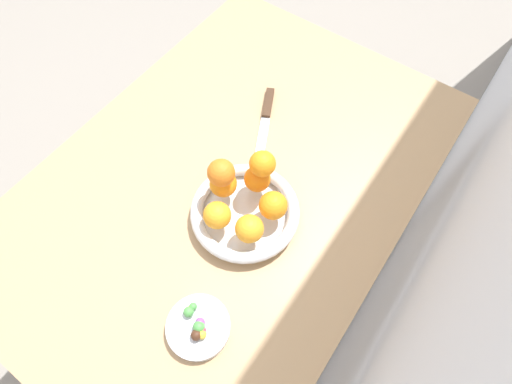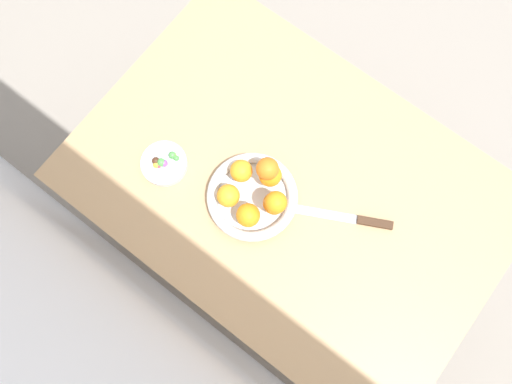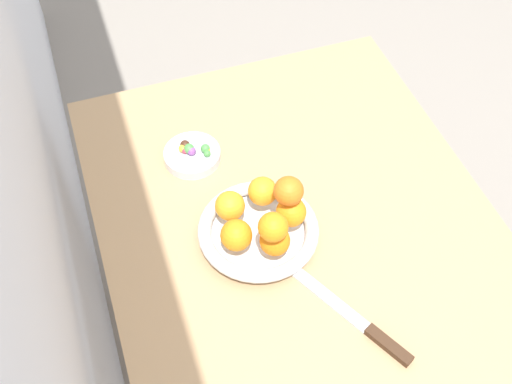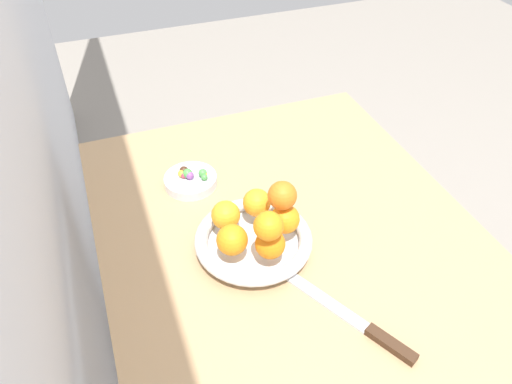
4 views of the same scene
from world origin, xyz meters
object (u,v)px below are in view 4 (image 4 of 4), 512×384
object	(u,v)px
orange_5	(268,226)
candy_ball_0	(184,171)
candy_ball_5	(188,173)
knife	(359,323)
candy_dish	(191,181)
orange_0	(257,203)
candy_ball_1	(204,174)
orange_4	(285,219)
candy_ball_6	(203,173)
orange_3	(271,246)
candy_ball_2	(182,174)
fruit_bowl	(253,241)
orange_1	(226,215)
orange_2	(232,240)
dining_table	(304,287)
candy_ball_3	(190,175)
orange_6	(282,196)
candy_ball_4	(204,177)
candy_ball_7	(184,175)

from	to	relation	value
orange_5	candy_ball_0	bearing A→B (deg)	14.07
candy_ball_5	knife	distance (m)	0.50
candy_dish	orange_0	world-z (taller)	orange_0
candy_ball_1	knife	bearing A→B (deg)	-162.29
orange_4	candy_ball_6	bearing A→B (deg)	22.77
orange_3	candy_ball_2	size ratio (longest dim) A/B	3.27
fruit_bowl	orange_4	xyz separation A→B (m)	(-0.01, -0.06, 0.05)
orange_1	candy_ball_2	bearing A→B (deg)	11.40
orange_2	knife	xyz separation A→B (m)	(-0.20, -0.16, -0.06)
dining_table	orange_5	bearing A→B (deg)	94.90
candy_ball_1	candy_ball_6	distance (m)	0.00
candy_ball_0	candy_ball_5	world-z (taller)	candy_ball_5
orange_3	candy_ball_1	world-z (taller)	orange_3
orange_5	candy_ball_3	bearing A→B (deg)	13.46
candy_dish	candy_ball_5	bearing A→B (deg)	81.49
knife	orange_5	bearing A→B (deg)	32.82
orange_2	orange_6	bearing A→B (deg)	-77.37
orange_0	candy_ball_5	distance (m)	0.21
orange_3	candy_ball_4	size ratio (longest dim) A/B	3.76
candy_ball_0	candy_ball_4	size ratio (longest dim) A/B	1.38
dining_table	candy_ball_6	distance (m)	0.34
fruit_bowl	orange_3	world-z (taller)	orange_3
candy_ball_3	orange_6	bearing A→B (deg)	-152.11
fruit_bowl	candy_ball_6	xyz separation A→B (m)	(0.23, 0.04, 0.01)
orange_1	candy_ball_0	bearing A→B (deg)	9.20
orange_1	candy_dish	bearing A→B (deg)	6.97
dining_table	knife	xyz separation A→B (m)	(-0.17, -0.02, 0.09)
candy_ball_2	knife	xyz separation A→B (m)	(-0.47, -0.19, -0.03)
dining_table	orange_0	bearing A→B (deg)	28.05
fruit_bowl	orange_5	bearing A→B (deg)	-176.86
orange_4	orange_6	xyz separation A→B (m)	(0.01, 0.01, 0.06)
candy_ball_3	candy_ball_4	world-z (taller)	candy_ball_3
orange_0	orange_6	xyz separation A→B (m)	(-0.06, -0.03, 0.06)
orange_1	candy_ball_3	bearing A→B (deg)	7.67
candy_ball_1	candy_ball_2	bearing A→B (deg)	68.07
dining_table	candy_ball_7	bearing A→B (deg)	29.28
orange_5	candy_ball_0	world-z (taller)	orange_5
candy_ball_0	orange_5	bearing A→B (deg)	-165.93
dining_table	fruit_bowl	size ratio (longest dim) A/B	4.79
candy_ball_6	candy_dish	bearing A→B (deg)	72.32
orange_4	candy_ball_2	bearing A→B (deg)	29.60
candy_ball_1	candy_ball_7	distance (m)	0.04
fruit_bowl	candy_ball_1	bearing A→B (deg)	9.23
orange_4	candy_ball_0	bearing A→B (deg)	27.79
candy_ball_3	candy_ball_5	xyz separation A→B (m)	(0.01, 0.00, 0.00)
orange_4	candy_ball_6	distance (m)	0.26
knife	orange_1	bearing A→B (deg)	29.11
orange_2	candy_ball_6	world-z (taller)	orange_2
candy_dish	candy_ball_6	world-z (taller)	candy_ball_6
candy_dish	candy_ball_5	distance (m)	0.02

